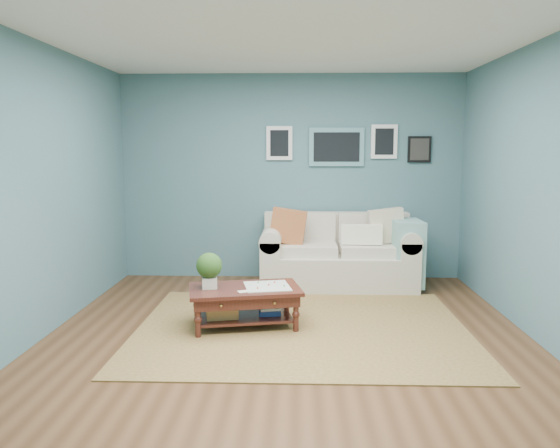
{
  "coord_description": "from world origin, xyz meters",
  "views": [
    {
      "loc": [
        0.09,
        -4.76,
        1.73
      ],
      "look_at": [
        -0.1,
        1.0,
        0.93
      ],
      "focal_mm": 35.0,
      "sensor_mm": 36.0,
      "label": 1
    }
  ],
  "objects": [
    {
      "name": "area_rug",
      "position": [
        0.13,
        0.33,
        0.01
      ],
      "size": [
        3.17,
        2.54,
        0.01
      ],
      "primitive_type": "cube",
      "color": "brown",
      "rests_on": "ground"
    },
    {
      "name": "loveseat",
      "position": [
        0.68,
        2.03,
        0.41
      ],
      "size": [
        1.97,
        0.89,
        1.01
      ],
      "color": "beige",
      "rests_on": "ground"
    },
    {
      "name": "coffee_table",
      "position": [
        -0.48,
        0.36,
        0.33
      ],
      "size": [
        1.16,
        0.82,
        0.74
      ],
      "rotation": [
        0.0,
        0.0,
        0.2
      ],
      "color": "#341810",
      "rests_on": "ground"
    },
    {
      "name": "room_shell",
      "position": [
        0.02,
        0.06,
        1.36
      ],
      "size": [
        5.0,
        5.02,
        2.7
      ],
      "color": "brown",
      "rests_on": "ground"
    }
  ]
}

